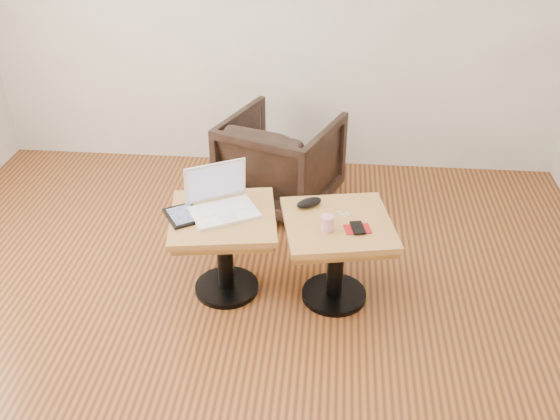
# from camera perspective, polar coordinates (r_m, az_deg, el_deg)

# --- Properties ---
(room_shell) EXTENTS (4.52, 4.52, 2.71)m
(room_shell) POSITION_cam_1_polar(r_m,az_deg,el_deg) (2.68, -5.29, 8.42)
(room_shell) COLOR #512518
(room_shell) RESTS_ON ground
(side_table_left) EXTENTS (0.67, 0.67, 0.54)m
(side_table_left) POSITION_cam_1_polar(r_m,az_deg,el_deg) (3.60, -5.15, -2.24)
(side_table_left) COLOR black
(side_table_left) RESTS_ON ground
(side_table_right) EXTENTS (0.69, 0.69, 0.54)m
(side_table_right) POSITION_cam_1_polar(r_m,az_deg,el_deg) (3.55, 5.23, -2.85)
(side_table_right) COLOR black
(side_table_right) RESTS_ON ground
(laptop) EXTENTS (0.45, 0.42, 0.26)m
(laptop) POSITION_cam_1_polar(r_m,az_deg,el_deg) (3.54, -5.39, 0.71)
(laptop) COLOR white
(laptop) RESTS_ON side_table_left
(tablet) EXTENTS (0.27, 0.28, 0.02)m
(tablet) POSITION_cam_1_polar(r_m,az_deg,el_deg) (3.53, -8.85, -0.50)
(tablet) COLOR black
(tablet) RESTS_ON side_table_left
(charging_adapter) EXTENTS (0.05, 0.05, 0.02)m
(charging_adapter) POSITION_cam_1_polar(r_m,az_deg,el_deg) (3.74, -8.34, 1.53)
(charging_adapter) COLOR white
(charging_adapter) RESTS_ON side_table_left
(glasses_case) EXTENTS (0.17, 0.15, 0.05)m
(glasses_case) POSITION_cam_1_polar(r_m,az_deg,el_deg) (3.58, 2.67, 0.68)
(glasses_case) COLOR black
(glasses_case) RESTS_ON side_table_right
(striped_cup) EXTENTS (0.08, 0.08, 0.09)m
(striped_cup) POSITION_cam_1_polar(r_m,az_deg,el_deg) (3.37, 4.33, -1.22)
(striped_cup) COLOR #BF3261
(striped_cup) RESTS_ON side_table_right
(earbuds_tangle) EXTENTS (0.08, 0.05, 0.02)m
(earbuds_tangle) POSITION_cam_1_polar(r_m,az_deg,el_deg) (3.53, 5.91, -0.34)
(earbuds_tangle) COLOR white
(earbuds_tangle) RESTS_ON side_table_right
(phone_on_sleeve) EXTENTS (0.16, 0.13, 0.02)m
(phone_on_sleeve) POSITION_cam_1_polar(r_m,az_deg,el_deg) (3.41, 7.10, -1.68)
(phone_on_sleeve) COLOR #A50707
(phone_on_sleeve) RESTS_ON side_table_right
(armchair) EXTENTS (0.96, 0.97, 0.68)m
(armchair) POSITION_cam_1_polar(r_m,az_deg,el_deg) (4.51, 0.08, 4.49)
(armchair) COLOR black
(armchair) RESTS_ON ground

